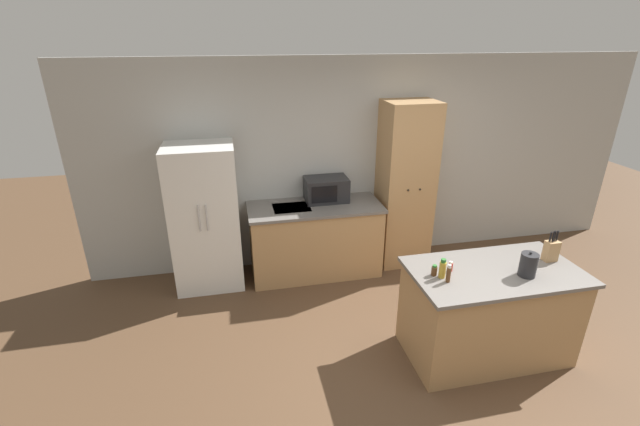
% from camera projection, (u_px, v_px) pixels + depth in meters
% --- Properties ---
extents(ground_plane, '(14.00, 14.00, 0.00)m').
position_uv_depth(ground_plane, '(448.00, 369.00, 3.90)').
color(ground_plane, brown).
extents(wall_back, '(7.20, 0.06, 2.60)m').
position_uv_depth(wall_back, '(373.00, 162.00, 5.49)').
color(wall_back, '#B2B2AD').
rests_on(wall_back, ground_plane).
extents(refrigerator, '(0.77, 0.65, 1.71)m').
position_uv_depth(refrigerator, '(205.00, 218.00, 4.95)').
color(refrigerator, white).
rests_on(refrigerator, ground_plane).
extents(back_counter, '(1.62, 0.70, 0.91)m').
position_uv_depth(back_counter, '(315.00, 239.00, 5.33)').
color(back_counter, tan).
rests_on(back_counter, ground_plane).
extents(pantry_cabinet, '(0.63, 0.55, 2.10)m').
position_uv_depth(pantry_cabinet, '(405.00, 186.00, 5.39)').
color(pantry_cabinet, tan).
rests_on(pantry_cabinet, ground_plane).
extents(kitchen_island, '(1.52, 0.82, 0.90)m').
position_uv_depth(kitchen_island, '(488.00, 312.00, 3.95)').
color(kitchen_island, tan).
rests_on(kitchen_island, ground_plane).
extents(microwave, '(0.52, 0.35, 0.29)m').
position_uv_depth(microwave, '(326.00, 189.00, 5.26)').
color(microwave, '#232326').
rests_on(microwave, back_counter).
extents(knife_block, '(0.12, 0.08, 0.30)m').
position_uv_depth(knife_block, '(551.00, 250.00, 3.90)').
color(knife_block, tan).
rests_on(knife_block, kitchen_island).
extents(spice_bottle_tall_dark, '(0.06, 0.06, 0.18)m').
position_uv_depth(spice_bottle_tall_dark, '(443.00, 269.00, 3.64)').
color(spice_bottle_tall_dark, gold).
rests_on(spice_bottle_tall_dark, kitchen_island).
extents(spice_bottle_short_red, '(0.04, 0.04, 0.16)m').
position_uv_depth(spice_bottle_short_red, '(449.00, 274.00, 3.57)').
color(spice_bottle_short_red, '#563319').
rests_on(spice_bottle_short_red, kitchen_island).
extents(spice_bottle_amber_oil, '(0.04, 0.04, 0.09)m').
position_uv_depth(spice_bottle_amber_oil, '(451.00, 267.00, 3.75)').
color(spice_bottle_amber_oil, '#B2281E').
rests_on(spice_bottle_amber_oil, kitchen_island).
extents(spice_bottle_green_herb, '(0.05, 0.05, 0.10)m').
position_uv_depth(spice_bottle_green_herb, '(434.00, 271.00, 3.68)').
color(spice_bottle_green_herb, '#563319').
rests_on(spice_bottle_green_herb, kitchen_island).
extents(kettle, '(0.14, 0.14, 0.23)m').
position_uv_depth(kettle, '(528.00, 265.00, 3.65)').
color(kettle, '#232326').
rests_on(kettle, kitchen_island).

